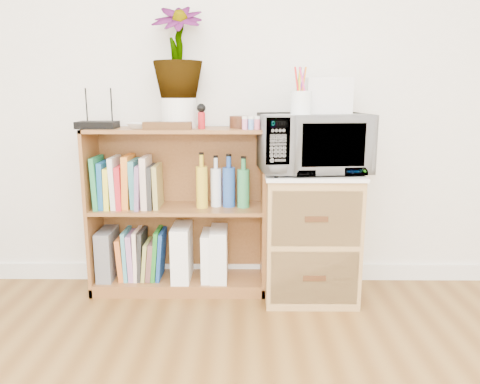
{
  "coord_description": "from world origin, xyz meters",
  "views": [
    {
      "loc": [
        0.03,
        -0.51,
        1.15
      ],
      "look_at": [
        0.01,
        1.95,
        0.62
      ],
      "focal_mm": 35.0,
      "sensor_mm": 36.0,
      "label": 1
    }
  ],
  "objects": [
    {
      "name": "skirting_board",
      "position": [
        0.0,
        2.24,
        0.05
      ],
      "size": [
        4.0,
        0.02,
        0.1
      ],
      "primitive_type": "cube",
      "color": "white",
      "rests_on": "ground"
    },
    {
      "name": "bookshelf",
      "position": [
        -0.35,
        2.1,
        0.47
      ],
      "size": [
        1.0,
        0.3,
        0.95
      ],
      "primitive_type": "cube",
      "color": "brown",
      "rests_on": "ground"
    },
    {
      "name": "wicker_unit",
      "position": [
        0.4,
        2.02,
        0.35
      ],
      "size": [
        0.5,
        0.45,
        0.7
      ],
      "primitive_type": "cube",
      "color": "#9E7542",
      "rests_on": "ground"
    },
    {
      "name": "microwave",
      "position": [
        0.4,
        2.02,
        0.88
      ],
      "size": [
        0.61,
        0.44,
        0.31
      ],
      "primitive_type": "imported",
      "rotation": [
        0.0,
        0.0,
        0.11
      ],
      "color": "white",
      "rests_on": "wicker_unit"
    },
    {
      "name": "pen_cup",
      "position": [
        0.32,
        1.93,
        1.09
      ],
      "size": [
        0.11,
        0.11,
        0.12
      ],
      "primitive_type": "cylinder",
      "color": "white",
      "rests_on": "microwave"
    },
    {
      "name": "small_appliance",
      "position": [
        0.48,
        2.07,
        1.13
      ],
      "size": [
        0.24,
        0.2,
        0.19
      ],
      "primitive_type": "cube",
      "color": "silver",
      "rests_on": "microwave"
    },
    {
      "name": "router",
      "position": [
        -0.78,
        2.08,
        0.97
      ],
      "size": [
        0.21,
        0.15,
        0.04
      ],
      "primitive_type": "cube",
      "color": "black",
      "rests_on": "bookshelf"
    },
    {
      "name": "white_bowl",
      "position": [
        -0.55,
        2.07,
        0.97
      ],
      "size": [
        0.13,
        0.13,
        0.03
      ],
      "primitive_type": "imported",
      "color": "silver",
      "rests_on": "bookshelf"
    },
    {
      "name": "plant_pot",
      "position": [
        -0.33,
        2.12,
        1.03
      ],
      "size": [
        0.19,
        0.19,
        0.16
      ],
      "primitive_type": "cylinder",
      "color": "white",
      "rests_on": "bookshelf"
    },
    {
      "name": "potted_plant",
      "position": [
        -0.33,
        2.12,
        1.36
      ],
      "size": [
        0.28,
        0.28,
        0.49
      ],
      "primitive_type": "imported",
      "color": "#2E692A",
      "rests_on": "plant_pot"
    },
    {
      "name": "trinket_box",
      "position": [
        -0.38,
        2.0,
        0.97
      ],
      "size": [
        0.26,
        0.06,
        0.04
      ],
      "primitive_type": "cube",
      "color": "#3A2410",
      "rests_on": "bookshelf"
    },
    {
      "name": "kokeshi_doll",
      "position": [
        -0.2,
        2.06,
        0.99
      ],
      "size": [
        0.04,
        0.04,
        0.09
      ],
      "primitive_type": "cylinder",
      "color": "#AD151B",
      "rests_on": "bookshelf"
    },
    {
      "name": "wooden_bowl",
      "position": [
        0.0,
        2.11,
        0.98
      ],
      "size": [
        0.11,
        0.11,
        0.07
      ],
      "primitive_type": "cylinder",
      "color": "#351D0E",
      "rests_on": "bookshelf"
    },
    {
      "name": "paint_jars",
      "position": [
        0.07,
        2.01,
        0.98
      ],
      "size": [
        0.12,
        0.04,
        0.06
      ],
      "primitive_type": "cube",
      "color": "#CF737F",
      "rests_on": "bookshelf"
    },
    {
      "name": "file_box",
      "position": [
        -0.77,
        2.1,
        0.22
      ],
      "size": [
        0.09,
        0.23,
        0.29
      ],
      "primitive_type": "cube",
      "color": "slate",
      "rests_on": "bookshelf"
    },
    {
      "name": "magazine_holder_left",
      "position": [
        -0.33,
        2.09,
        0.23
      ],
      "size": [
        0.1,
        0.26,
        0.32
      ],
      "primitive_type": "cube",
      "color": "white",
      "rests_on": "bookshelf"
    },
    {
      "name": "magazine_holder_mid",
      "position": [
        -0.17,
        2.09,
        0.21
      ],
      "size": [
        0.09,
        0.23,
        0.28
      ],
      "primitive_type": "cube",
      "color": "white",
      "rests_on": "bookshelf"
    },
    {
      "name": "magazine_holder_right",
      "position": [
        -0.12,
        2.09,
        0.22
      ],
      "size": [
        0.1,
        0.24,
        0.3
      ],
      "primitive_type": "cube",
      "color": "white",
      "rests_on": "bookshelf"
    },
    {
      "name": "cookbooks",
      "position": [
        -0.63,
        2.1,
        0.63
      ],
      "size": [
        0.36,
        0.2,
        0.3
      ],
      "color": "#228149",
      "rests_on": "bookshelf"
    },
    {
      "name": "liquor_bottles",
      "position": [
        -0.09,
        2.1,
        0.65
      ],
      "size": [
        0.3,
        0.07,
        0.3
      ],
      "color": "gold",
      "rests_on": "bookshelf"
    },
    {
      "name": "lower_books",
      "position": [
        -0.57,
        2.1,
        0.21
      ],
      "size": [
        0.27,
        0.19,
        0.3
      ],
      "color": "orange",
      "rests_on": "bookshelf"
    }
  ]
}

